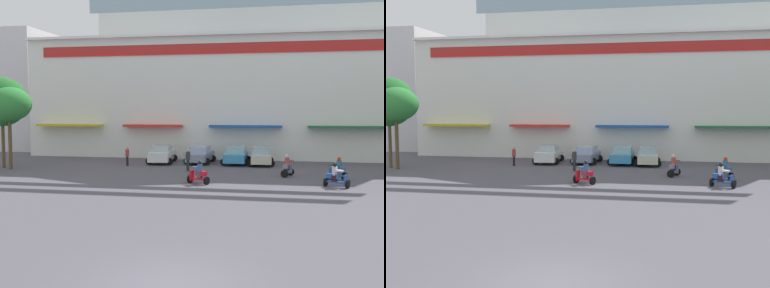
# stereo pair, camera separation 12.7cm
# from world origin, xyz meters

# --- Properties ---
(ground_plane) EXTENTS (128.00, 128.00, 0.00)m
(ground_plane) POSITION_xyz_m (0.00, 13.00, 0.00)
(ground_plane) COLOR #535059
(colonial_building) EXTENTS (42.96, 17.53, 20.58)m
(colonial_building) POSITION_xyz_m (-0.00, 36.38, 9.13)
(colonial_building) COLOR white
(colonial_building) RESTS_ON ground
(flank_building_left) EXTENTS (9.13, 8.37, 13.33)m
(flank_building_left) POSITION_xyz_m (-27.91, 37.34, 6.67)
(flank_building_left) COLOR silver
(flank_building_left) RESTS_ON ground
(plaza_tree_0) EXTENTS (3.98, 3.66, 7.17)m
(plaza_tree_0) POSITION_xyz_m (-18.70, 21.16, 5.23)
(plaza_tree_0) COLOR brown
(plaza_tree_0) RESTS_ON ground
(plaza_tree_2) EXTENTS (3.44, 3.19, 6.37)m
(plaza_tree_2) POSITION_xyz_m (-17.64, 20.45, 5.01)
(plaza_tree_2) COLOR brown
(plaza_tree_2) RESTS_ON ground
(parked_car_0) EXTENTS (2.51, 4.37, 1.54)m
(parked_car_0) POSITION_xyz_m (-7.12, 26.56, 0.78)
(parked_car_0) COLOR white
(parked_car_0) RESTS_ON ground
(parked_car_1) EXTENTS (2.43, 4.09, 1.46)m
(parked_car_1) POSITION_xyz_m (-3.85, 26.99, 0.73)
(parked_car_1) COLOR gray
(parked_car_1) RESTS_ON ground
(parked_car_2) EXTENTS (2.36, 4.16, 1.53)m
(parked_car_2) POSITION_xyz_m (-0.78, 27.00, 0.76)
(parked_car_2) COLOR #388EC2
(parked_car_2) RESTS_ON ground
(parked_car_3) EXTENTS (2.35, 3.90, 1.53)m
(parked_car_3) POSITION_xyz_m (1.33, 26.60, 0.76)
(parked_car_3) COLOR beige
(parked_car_3) RESTS_ON ground
(scooter_rider_0) EXTENTS (1.51, 1.09, 1.49)m
(scooter_rider_0) POSITION_xyz_m (-2.12, 16.36, 0.61)
(scooter_rider_0) COLOR black
(scooter_rider_0) RESTS_ON ground
(scooter_rider_1) EXTENTS (0.96, 1.44, 1.55)m
(scooter_rider_1) POSITION_xyz_m (3.41, 20.59, 0.65)
(scooter_rider_1) COLOR black
(scooter_rider_1) RESTS_ON ground
(scooter_rider_2) EXTENTS (1.41, 1.18, 1.56)m
(scooter_rider_2) POSITION_xyz_m (6.60, 19.23, 0.65)
(scooter_rider_2) COLOR black
(scooter_rider_2) RESTS_ON ground
(scooter_rider_4) EXTENTS (1.56, 1.10, 1.48)m
(scooter_rider_4) POSITION_xyz_m (6.22, 16.68, 0.60)
(scooter_rider_4) COLOR black
(scooter_rider_4) RESTS_ON ground
(pedestrian_0) EXTENTS (0.32, 0.32, 1.56)m
(pedestrian_0) POSITION_xyz_m (-9.40, 24.06, 0.89)
(pedestrian_0) COLOR black
(pedestrian_0) RESTS_ON ground
(pedestrian_1) EXTENTS (0.41, 0.41, 1.69)m
(pedestrian_1) POSITION_xyz_m (-3.92, 21.95, 0.97)
(pedestrian_1) COLOR #20282E
(pedestrian_1) RESTS_ON ground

